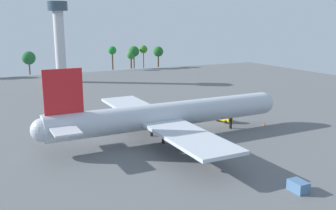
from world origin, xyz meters
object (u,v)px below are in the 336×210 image
(control_tower, at_px, (59,34))
(cargo_container_fore, at_px, (298,186))
(cargo_airplane, at_px, (167,115))
(maintenance_van, at_px, (63,116))
(safety_cone_nose, at_px, (264,124))
(fuel_truck, at_px, (225,118))

(control_tower, bearing_deg, cargo_container_fore, -85.24)
(cargo_airplane, relative_size, maintenance_van, 11.01)
(cargo_container_fore, distance_m, control_tower, 134.85)
(safety_cone_nose, bearing_deg, control_tower, 108.43)
(control_tower, bearing_deg, cargo_airplane, -87.27)
(safety_cone_nose, relative_size, control_tower, 0.02)
(maintenance_van, distance_m, safety_cone_nose, 55.46)
(maintenance_van, bearing_deg, cargo_container_fore, -68.47)
(maintenance_van, bearing_deg, cargo_airplane, -56.35)
(cargo_airplane, bearing_deg, cargo_container_fore, -79.73)
(cargo_container_fore, bearing_deg, safety_cone_nose, 56.85)
(fuel_truck, relative_size, maintenance_van, 0.89)
(cargo_container_fore, relative_size, control_tower, 0.09)
(fuel_truck, bearing_deg, safety_cone_nose, -46.40)
(cargo_airplane, relative_size, cargo_container_fore, 19.36)
(safety_cone_nose, bearing_deg, cargo_airplane, 176.49)
(fuel_truck, xyz_separation_m, cargo_container_fore, (-14.57, -41.44, -0.25))
(maintenance_van, height_order, cargo_container_fore, maintenance_van)
(cargo_airplane, distance_m, cargo_container_fore, 36.28)
(maintenance_van, xyz_separation_m, cargo_container_fore, (24.93, -63.21, -0.22))
(maintenance_van, xyz_separation_m, control_tower, (13.87, 69.61, 20.29))
(cargo_airplane, distance_m, maintenance_van, 33.72)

